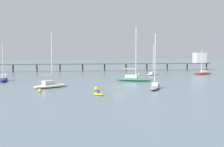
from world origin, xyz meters
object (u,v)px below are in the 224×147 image
at_px(sailboat_cream, 50,85).
at_px(sailboat_white, 153,73).
at_px(sailboat_green, 133,78).
at_px(mooring_buoy_inner, 40,91).
at_px(mooring_buoy_near, 96,89).
at_px(sailboat_red, 203,73).
at_px(sailboat_navy, 4,79).
at_px(dinghy_yellow, 98,94).
at_px(sailboat_gray, 155,86).
at_px(pier, 153,61).
at_px(mooring_buoy_outer, 139,74).

height_order(sailboat_cream, sailboat_white, sailboat_cream).
relative_size(sailboat_green, sailboat_cream, 1.20).
xyz_separation_m(mooring_buoy_inner, mooring_buoy_near, (10.41, 1.40, 0.04)).
distance_m(sailboat_white, mooring_buoy_near, 39.41).
xyz_separation_m(sailboat_red, mooring_buoy_inner, (-46.75, -36.90, -0.27)).
xyz_separation_m(sailboat_navy, mooring_buoy_inner, (12.30, -20.61, -0.36)).
height_order(sailboat_green, sailboat_red, sailboat_green).
height_order(dinghy_yellow, mooring_buoy_inner, dinghy_yellow).
height_order(sailboat_gray, dinghy_yellow, sailboat_gray).
xyz_separation_m(sailboat_green, mooring_buoy_near, (-10.12, -16.94, -0.37)).
xyz_separation_m(sailboat_navy, mooring_buoy_near, (22.71, -19.21, -0.32)).
xyz_separation_m(sailboat_green, sailboat_white, (9.19, 17.41, -0.12)).
relative_size(sailboat_cream, dinghy_yellow, 4.92).
bearing_deg(sailboat_cream, mooring_buoy_near, -28.97).
xyz_separation_m(pier, sailboat_gray, (-12.73, -54.03, -3.17)).
distance_m(sailboat_green, sailboat_navy, 32.91).
relative_size(dinghy_yellow, mooring_buoy_inner, 3.41).
height_order(pier, sailboat_green, sailboat_green).
distance_m(sailboat_gray, mooring_buoy_outer, 31.67).
distance_m(sailboat_navy, mooring_buoy_outer, 39.74).
relative_size(sailboat_green, sailboat_gray, 1.23).
relative_size(sailboat_white, mooring_buoy_outer, 13.92).
bearing_deg(mooring_buoy_outer, sailboat_navy, -159.73).
bearing_deg(sailboat_navy, dinghy_yellow, -47.70).
relative_size(sailboat_navy, mooring_buoy_inner, 14.73).
xyz_separation_m(mooring_buoy_outer, mooring_buoy_near, (-14.57, -32.98, 0.03)).
height_order(sailboat_red, mooring_buoy_near, sailboat_red).
bearing_deg(sailboat_red, mooring_buoy_near, -135.67).
height_order(sailboat_navy, dinghy_yellow, sailboat_navy).
distance_m(sailboat_white, mooring_buoy_inner, 46.49).
height_order(sailboat_green, sailboat_gray, sailboat_green).
bearing_deg(sailboat_red, sailboat_cream, -146.40).
xyz_separation_m(sailboat_gray, mooring_buoy_near, (-11.88, -1.42, -0.28)).
relative_size(sailboat_green, sailboat_red, 1.61).
xyz_separation_m(dinghy_yellow, mooring_buoy_near, (-0.15, 5.91, 0.16)).
bearing_deg(sailboat_cream, pier, 55.99).
height_order(sailboat_red, dinghy_yellow, sailboat_red).
distance_m(sailboat_green, mooring_buoy_outer, 16.65).
bearing_deg(sailboat_navy, sailboat_cream, -46.39).
distance_m(sailboat_green, dinghy_yellow, 24.93).
bearing_deg(sailboat_white, mooring_buoy_inner, -129.74).
distance_m(mooring_buoy_outer, mooring_buoy_near, 36.05).
xyz_separation_m(sailboat_navy, sailboat_gray, (34.59, -17.79, -0.03)).
distance_m(sailboat_green, sailboat_red, 32.12).
bearing_deg(mooring_buoy_near, sailboat_green, 59.14).
bearing_deg(mooring_buoy_inner, mooring_buoy_outer, 53.99).
bearing_deg(pier, dinghy_yellow, -111.73).
relative_size(sailboat_gray, mooring_buoy_inner, 16.36).
height_order(sailboat_green, mooring_buoy_outer, sailboat_green).
height_order(pier, dinghy_yellow, pier).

